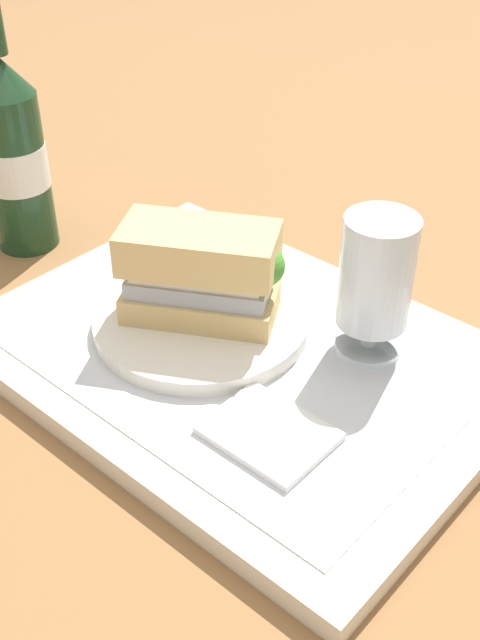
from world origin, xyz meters
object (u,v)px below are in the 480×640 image
Objects in this scene: beer_glass at (376,281)px; second_bottle at (14,153)px; sandwich at (207,270)px; plate at (205,318)px.

beer_glass is 0.47× the size of second_bottle.
beer_glass reaches higher than sandwich.
plate is at bearing 180.00° from sandwich.
beer_glass is (0.13, 0.07, 0.06)m from plate.
beer_glass reaches higher than plate.
plate is 0.71× the size of second_bottle.
sandwich is 0.54× the size of second_bottle.
beer_glass is at bearing 27.41° from plate.
second_bottle reaches higher than sandwich.
plate is 0.28m from second_bottle.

